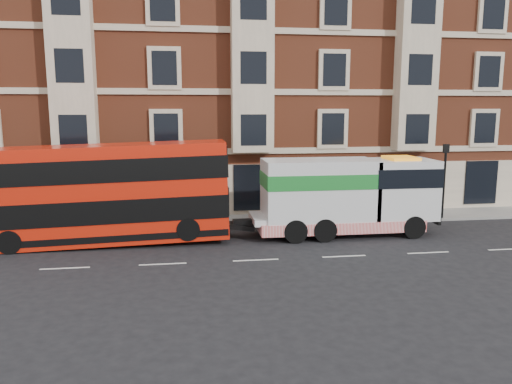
# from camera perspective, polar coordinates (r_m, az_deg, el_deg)

# --- Properties ---
(ground) EXTENTS (120.00, 120.00, 0.00)m
(ground) POSITION_cam_1_polar(r_m,az_deg,el_deg) (21.97, -0.03, -7.80)
(ground) COLOR black
(ground) RESTS_ON ground
(sidewalk) EXTENTS (90.00, 3.00, 0.15)m
(sidewalk) POSITION_cam_1_polar(r_m,az_deg,el_deg) (29.15, -2.11, -3.28)
(sidewalk) COLOR slate
(sidewalk) RESTS_ON ground
(victorian_terrace) EXTENTS (45.00, 12.00, 20.40)m
(victorian_terrace) POSITION_cam_1_polar(r_m,az_deg,el_deg) (36.09, -2.69, 15.15)
(victorian_terrace) COLOR brown
(victorian_terrace) RESTS_ON ground
(lamp_post_west) EXTENTS (0.35, 0.15, 4.35)m
(lamp_post_west) POSITION_cam_1_polar(r_m,az_deg,el_deg) (27.41, -14.43, 1.13)
(lamp_post_west) COLOR black
(lamp_post_west) RESTS_ON sidewalk
(lamp_post_east) EXTENTS (0.35, 0.15, 4.35)m
(lamp_post_east) POSITION_cam_1_polar(r_m,az_deg,el_deg) (31.07, 20.73, 1.78)
(lamp_post_east) COLOR black
(lamp_post_east) RESTS_ON sidewalk
(double_decker_bus) EXTENTS (11.91, 2.73, 4.82)m
(double_decker_bus) POSITION_cam_1_polar(r_m,az_deg,el_deg) (25.15, -17.07, -0.01)
(double_decker_bus) COLOR red
(double_decker_bus) RESTS_ON ground
(tow_truck) EXTENTS (9.54, 2.82, 3.97)m
(tow_truck) POSITION_cam_1_polar(r_m,az_deg,el_deg) (26.20, 10.02, -0.35)
(tow_truck) COLOR silver
(tow_truck) RESTS_ON ground
(pedestrian) EXTENTS (0.66, 0.61, 1.51)m
(pedestrian) POSITION_cam_1_polar(r_m,az_deg,el_deg) (29.06, -13.67, -1.92)
(pedestrian) COLOR #182731
(pedestrian) RESTS_ON sidewalk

